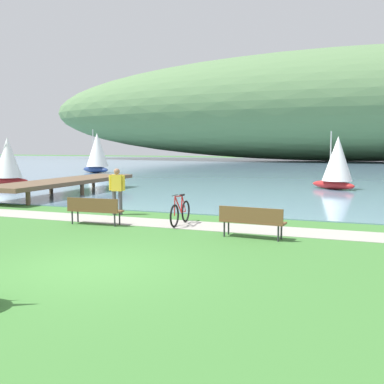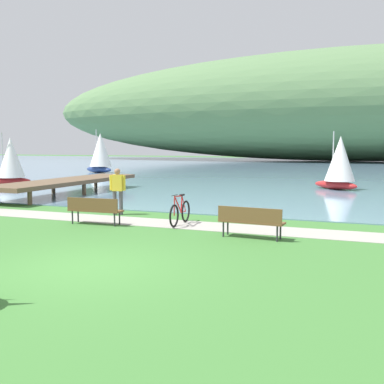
% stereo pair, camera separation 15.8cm
% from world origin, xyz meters
% --- Properties ---
extents(ground_plane, '(200.00, 200.00, 0.00)m').
position_xyz_m(ground_plane, '(0.00, 0.00, 0.00)').
color(ground_plane, '#3D7533').
extents(bay_water, '(180.00, 80.00, 0.04)m').
position_xyz_m(bay_water, '(0.00, 47.56, 0.02)').
color(bay_water, '#6B8EA8').
rests_on(bay_water, ground).
extents(distant_hillside, '(111.36, 28.00, 18.36)m').
position_xyz_m(distant_hillside, '(2.25, 71.47, 9.22)').
color(distant_hillside, '#567A4C').
rests_on(distant_hillside, bay_water).
extents(shoreline_path, '(60.00, 1.50, 0.01)m').
position_xyz_m(shoreline_path, '(0.00, 5.42, 0.01)').
color(shoreline_path, '#A39E93').
rests_on(shoreline_path, ground).
extents(park_bench_near_camera, '(1.83, 0.63, 0.88)m').
position_xyz_m(park_bench_near_camera, '(2.51, 4.07, 0.52)').
color(park_bench_near_camera, brown).
rests_on(park_bench_near_camera, ground).
extents(park_bench_further_along, '(1.82, 0.57, 0.88)m').
position_xyz_m(park_bench_further_along, '(-2.70, 4.40, 0.52)').
color(park_bench_further_along, brown).
rests_on(park_bench_further_along, ground).
extents(bicycle_leaning_near_bench, '(0.12, 1.77, 1.01)m').
position_xyz_m(bicycle_leaning_near_bench, '(-0.14, 5.42, 0.40)').
color(bicycle_leaning_near_bench, black).
rests_on(bicycle_leaning_near_bench, ground).
extents(person_at_shoreline, '(0.60, 0.29, 1.71)m').
position_xyz_m(person_at_shoreline, '(-3.09, 6.52, 0.98)').
color(person_at_shoreline, '#4C4C51').
rests_on(person_at_shoreline, ground).
extents(sailboat_nearest_to_shore, '(2.81, 2.44, 3.34)m').
position_xyz_m(sailboat_nearest_to_shore, '(4.01, 19.09, 1.61)').
color(sailboat_nearest_to_shore, '#B22323').
rests_on(sailboat_nearest_to_shore, bay_water).
extents(sailboat_mid_bay, '(2.61, 2.70, 3.33)m').
position_xyz_m(sailboat_mid_bay, '(-15.65, 14.63, 1.61)').
color(sailboat_mid_bay, '#B22323').
rests_on(sailboat_mid_bay, bay_water).
extents(sailboat_toward_hillside, '(3.56, 2.60, 4.04)m').
position_xyz_m(sailboat_toward_hillside, '(-17.73, 28.26, 1.94)').
color(sailboat_toward_hillside, navy).
rests_on(sailboat_toward_hillside, bay_water).
extents(pier_dock, '(2.40, 10.00, 0.80)m').
position_xyz_m(pier_dock, '(-9.00, 11.56, 0.69)').
color(pier_dock, brown).
rests_on(pier_dock, ground).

